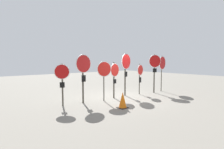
# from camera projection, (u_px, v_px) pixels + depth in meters

# --- Properties ---
(ground_plane) EXTENTS (40.00, 40.00, 0.00)m
(ground_plane) POSITION_uv_depth(u_px,v_px,m) (123.00, 97.00, 10.26)
(ground_plane) COLOR gray
(stop_sign_0) EXTENTS (0.61, 0.40, 2.00)m
(stop_sign_0) POSITION_uv_depth(u_px,v_px,m) (62.00, 77.00, 8.11)
(stop_sign_0) COLOR #474238
(stop_sign_0) RESTS_ON ground
(stop_sign_1) EXTENTS (0.91, 0.20, 2.44)m
(stop_sign_1) POSITION_uv_depth(u_px,v_px,m) (83.00, 69.00, 8.67)
(stop_sign_1) COLOR #474238
(stop_sign_1) RESTS_ON ground
(stop_sign_2) EXTENTS (0.78, 0.21, 2.10)m
(stop_sign_2) POSITION_uv_depth(u_px,v_px,m) (104.00, 72.00, 9.10)
(stop_sign_2) COLOR #474238
(stop_sign_2) RESTS_ON ground
(stop_sign_3) EXTENTS (0.74, 0.20, 2.05)m
(stop_sign_3) POSITION_uv_depth(u_px,v_px,m) (115.00, 74.00, 9.87)
(stop_sign_3) COLOR #474238
(stop_sign_3) RESTS_ON ground
(stop_sign_4) EXTENTS (0.92, 0.25, 2.56)m
(stop_sign_4) POSITION_uv_depth(u_px,v_px,m) (126.00, 66.00, 10.54)
(stop_sign_4) COLOR #474238
(stop_sign_4) RESTS_ON ground
(stop_sign_5) EXTENTS (0.66, 0.19, 1.95)m
(stop_sign_5) POSITION_uv_depth(u_px,v_px,m) (140.00, 73.00, 11.03)
(stop_sign_5) COLOR #474238
(stop_sign_5) RESTS_ON ground
(stop_sign_6) EXTENTS (0.77, 0.39, 2.55)m
(stop_sign_6) POSITION_uv_depth(u_px,v_px,m) (155.00, 66.00, 11.48)
(stop_sign_6) COLOR #474238
(stop_sign_6) RESTS_ON ground
(stop_sign_7) EXTENTS (0.91, 0.19, 2.47)m
(stop_sign_7) POSITION_uv_depth(u_px,v_px,m) (162.00, 65.00, 12.09)
(stop_sign_7) COLOR #474238
(stop_sign_7) RESTS_ON ground
(traffic_cone_0) EXTENTS (0.43, 0.43, 0.73)m
(traffic_cone_0) POSITION_uv_depth(u_px,v_px,m) (123.00, 100.00, 7.90)
(traffic_cone_0) COLOR black
(traffic_cone_0) RESTS_ON ground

